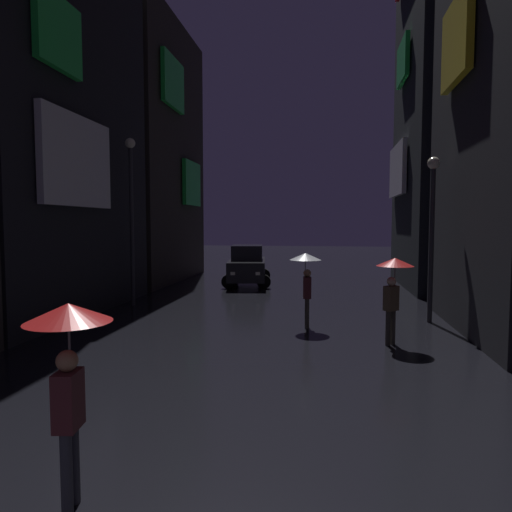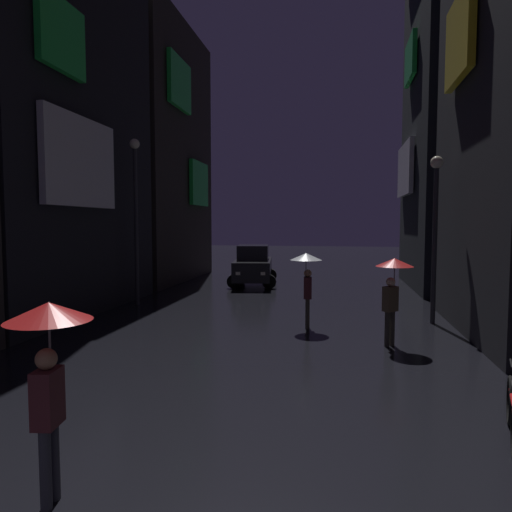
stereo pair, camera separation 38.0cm
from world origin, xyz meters
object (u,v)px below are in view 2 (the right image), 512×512
Objects in this scene: pedestrian_near_crossing_red at (393,277)px; bicycle_parked_at_storefront at (512,413)px; pedestrian_far_right_red at (49,345)px; pedestrian_midstreet_centre_clear at (307,269)px; streetlamp_left_far at (136,203)px; streetlamp_right_far at (435,218)px; car_distant at (253,266)px.

bicycle_parked_at_storefront is (1.06, -4.79, -1.28)m from pedestrian_near_crossing_red.
pedestrian_far_right_red and pedestrian_midstreet_centre_clear have the same top height.
streetlamp_right_far is at bearing -7.84° from streetlamp_left_far.
streetlamp_left_far is at bearing -117.22° from car_distant.
pedestrian_far_right_red is 0.49× the size of car_distant.
pedestrian_near_crossing_red is (4.30, 7.10, 0.00)m from pedestrian_far_right_red.
bicycle_parked_at_storefront is at bearing -93.07° from streetlamp_right_far.
pedestrian_far_right_red is 0.43× the size of streetlamp_right_far.
bicycle_parked_at_storefront is 13.50m from streetlamp_left_far.
streetlamp_left_far is at bearing 158.03° from pedestrian_midstreet_centre_clear.
streetlamp_left_far is at bearing 137.14° from bicycle_parked_at_storefront.
streetlamp_left_far reaches higher than bicycle_parked_at_storefront.
streetlamp_left_far is at bearing 110.73° from pedestrian_far_right_red.
pedestrian_midstreet_centre_clear is at bearing -162.10° from streetlamp_right_far.
streetlamp_right_far is (0.40, 7.53, 2.73)m from bicycle_parked_at_storefront.
streetlamp_left_far is (-8.54, 4.11, 2.03)m from pedestrian_near_crossing_red.
bicycle_parked_at_storefront is (3.25, -6.35, -1.28)m from pedestrian_midstreet_centre_clear.
pedestrian_near_crossing_red is at bearing -62.25° from car_distant.
pedestrian_midstreet_centre_clear is at bearing 76.35° from pedestrian_far_right_red.
pedestrian_near_crossing_red is at bearing -25.71° from streetlamp_left_far.
streetlamp_right_far is (3.66, 1.18, 1.45)m from pedestrian_midstreet_centre_clear.
pedestrian_near_crossing_red is 9.69m from streetlamp_left_far.
pedestrian_far_right_red is 1.20× the size of bicycle_parked_at_storefront.
car_distant is at bearing 62.78° from streetlamp_left_far.
streetlamp_left_far reaches higher than pedestrian_midstreet_centre_clear.
streetlamp_right_far is at bearing 61.85° from pedestrian_near_crossing_red.
pedestrian_near_crossing_red is 1.00× the size of pedestrian_midstreet_centre_clear.
car_distant is at bearing 113.20° from bicycle_parked_at_storefront.
pedestrian_far_right_red is 5.97m from bicycle_parked_at_storefront.
pedestrian_near_crossing_red is 0.35× the size of streetlamp_left_far.
streetlamp_left_far reaches higher than streetlamp_right_far.
bicycle_parked_at_storefront is at bearing -42.86° from streetlamp_left_far.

